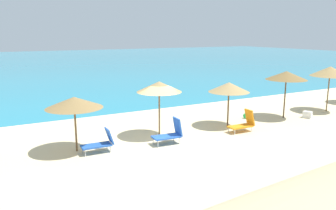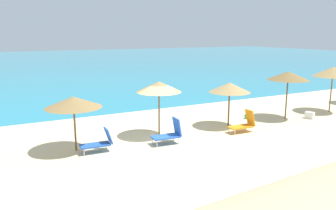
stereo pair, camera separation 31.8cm
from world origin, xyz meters
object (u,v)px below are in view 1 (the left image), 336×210
Objects in this scene: beach_umbrella_3 at (74,103)px; beach_umbrella_4 at (159,87)px; cooler_box at (307,115)px; lounge_chair_1 at (244,123)px; lounge_chair_0 at (170,133)px; beach_umbrella_6 at (286,76)px; beach_ball at (246,116)px; beach_umbrella_7 at (330,71)px; lounge_chair_2 at (100,143)px; beach_umbrella_5 at (229,87)px.

beach_umbrella_3 is 4.09m from beach_umbrella_4.
lounge_chair_1 is at bearing -175.91° from cooler_box.
lounge_chair_0 is 0.98× the size of lounge_chair_1.
cooler_box is at bearing -85.01° from lounge_chair_1.
lounge_chair_0 reaches higher than cooler_box.
beach_umbrella_6 is at bearing -74.26° from lounge_chair_1.
lounge_chair_1 is at bearing -165.15° from beach_umbrella_6.
lounge_chair_0 is 4.38× the size of beach_ball.
lounge_chair_1 is at bearing -18.45° from beach_umbrella_4.
beach_ball is at bearing 154.42° from beach_umbrella_6.
beach_umbrella_6 is 5.72× the size of cooler_box.
beach_umbrella_7 reaches higher than beach_umbrella_4.
lounge_chair_0 is (3.99, -1.02, -1.62)m from beach_umbrella_3.
beach_umbrella_4 is at bearing -173.70° from beach_ball.
beach_umbrella_7 reaches higher than lounge_chair_2.
beach_umbrella_7 is at bearing -86.26° from lounge_chair_2.
beach_umbrella_7 is (11.87, -0.39, 0.14)m from beach_umbrella_4.
beach_umbrella_5 is at bearing 170.95° from cooler_box.
lounge_chair_2 is at bearing -177.29° from beach_umbrella_6.
beach_ball is (6.13, 1.92, -0.34)m from lounge_chair_0.
beach_umbrella_4 reaches higher than beach_umbrella_5.
cooler_box is (9.35, -1.00, -2.23)m from beach_umbrella_4.
beach_ball is at bearing 169.74° from beach_umbrella_7.
cooler_box is at bearing -88.69° from lounge_chair_2.
cooler_box is at bearing -84.97° from lounge_chair_0.
cooler_box is (9.43, 0.25, -0.29)m from lounge_chair_0.
lounge_chair_2 is (-11.33, -0.54, -2.10)m from beach_umbrella_6.
lounge_chair_0 is at bearing -162.61° from beach_ball.
beach_umbrella_7 is 5.93× the size of cooler_box.
beach_umbrella_4 reaches higher than beach_ball.
beach_umbrella_3 is 1.75× the size of lounge_chair_2.
beach_umbrella_3 is at bearing 179.44° from beach_umbrella_7.
lounge_chair_0 is at bearing -173.47° from beach_umbrella_6.
beach_umbrella_6 reaches higher than beach_umbrella_3.
lounge_chair_1 is at bearing -172.75° from beach_umbrella_7.
beach_umbrella_6 reaches higher than lounge_chair_1.
beach_umbrella_7 is at bearing -82.37° from lounge_chair_0.
beach_umbrella_5 is (8.14, 0.07, 0.01)m from beach_umbrella_3.
lounge_chair_1 is (0.05, -1.22, -1.68)m from beach_umbrella_5.
lounge_chair_2 is at bearing -174.55° from beach_umbrella_5.
lounge_chair_0 is 6.44m from beach_ball.
beach_umbrella_5 is 7.79× the size of beach_ball.
lounge_chair_2 is at bearing -170.70° from beach_ball.
lounge_chair_2 is (-7.34, 0.52, -0.02)m from lounge_chair_1.
lounge_chair_0 is 9.44m from cooler_box.
beach_ball is at bearing 5.07° from beach_umbrella_3.
beach_umbrella_7 is at bearing -1.69° from beach_umbrella_5.
beach_umbrella_3 reaches higher than cooler_box.
beach_umbrella_6 is 2.03× the size of lounge_chair_1.
cooler_box is at bearing -3.27° from beach_umbrella_3.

